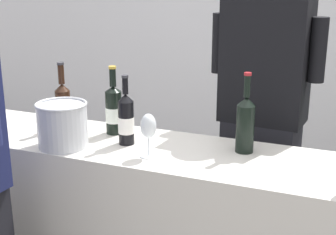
% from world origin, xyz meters
% --- Properties ---
extents(wall_back, '(8.00, 0.10, 2.80)m').
position_xyz_m(wall_back, '(0.00, 2.60, 1.40)').
color(wall_back, white).
rests_on(wall_back, ground_plane).
extents(wine_bottle_0, '(0.08, 0.08, 0.34)m').
position_xyz_m(wine_bottle_0, '(-0.60, 0.08, 1.04)').
color(wine_bottle_0, black).
rests_on(wine_bottle_0, counter).
extents(wine_bottle_2, '(0.08, 0.08, 0.34)m').
position_xyz_m(wine_bottle_2, '(-0.33, 0.11, 1.04)').
color(wine_bottle_2, black).
rests_on(wine_bottle_2, counter).
extents(wine_bottle_3, '(0.07, 0.07, 0.32)m').
position_xyz_m(wine_bottle_3, '(-0.21, -0.00, 1.04)').
color(wine_bottle_3, black).
rests_on(wine_bottle_3, counter).
extents(wine_bottle_6, '(0.08, 0.08, 0.36)m').
position_xyz_m(wine_bottle_6, '(0.32, 0.10, 1.06)').
color(wine_bottle_6, black).
rests_on(wine_bottle_6, counter).
extents(wine_glass, '(0.08, 0.08, 0.19)m').
position_xyz_m(wine_glass, '(-0.05, -0.11, 1.05)').
color(wine_glass, silver).
rests_on(wine_glass, counter).
extents(ice_bucket, '(0.23, 0.23, 0.21)m').
position_xyz_m(ice_bucket, '(-0.46, -0.14, 1.03)').
color(ice_bucket, silver).
rests_on(ice_bucket, counter).
extents(person_server, '(0.58, 0.28, 1.77)m').
position_xyz_m(person_server, '(0.32, 0.52, 0.87)').
color(person_server, black).
rests_on(person_server, ground_plane).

